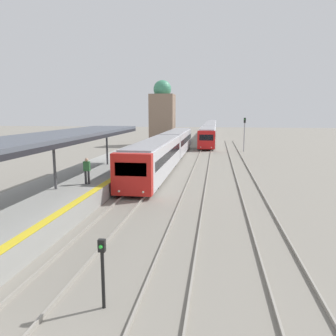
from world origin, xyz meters
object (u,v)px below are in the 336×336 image
signal_post_near (103,266)px  person_on_platform (87,169)px  signal_mast_far (244,130)px  train_near (168,147)px  train_far (210,129)px

signal_post_near → person_on_platform: bearing=114.0°
person_on_platform → signal_mast_far: bearing=66.9°
train_near → person_on_platform: bearing=-99.6°
train_near → train_far: 41.96m
signal_post_near → signal_mast_far: bearing=79.9°
train_far → signal_mast_far: (5.32, -30.19, 1.33)m
train_far → signal_post_near: 69.48m
person_on_platform → train_far: train_far is taller
train_near → train_far: (3.87, 41.78, -0.03)m
signal_post_near → signal_mast_far: 39.92m
person_on_platform → train_far: size_ratio=0.03×
person_on_platform → signal_post_near: bearing=-66.0°
train_far → signal_post_near: size_ratio=29.55×
train_far → signal_mast_far: 30.69m
person_on_platform → signal_post_near: person_on_platform is taller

